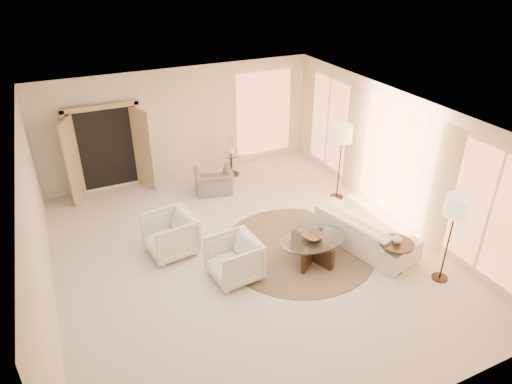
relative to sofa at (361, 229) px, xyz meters
name	(u,v)px	position (x,y,z in m)	size (l,w,h in m)	color
room	(245,192)	(-2.24, 0.64, 1.06)	(7.04, 8.04, 2.83)	silver
windows_right	(392,159)	(1.21, 0.74, 1.02)	(0.10, 6.40, 2.40)	#FFA566
window_back_corner	(264,113)	(0.06, 4.59, 1.02)	(1.70, 0.10, 2.40)	#FFA566
curtains_right	(364,147)	(1.16, 1.64, 0.97)	(0.06, 5.20, 2.60)	beige
french_doors	(107,151)	(-4.14, 4.46, 0.73)	(1.95, 0.66, 2.16)	tan
area_rug	(297,248)	(-1.23, 0.38, -0.33)	(3.09, 3.09, 0.01)	#423022
sofa	(361,229)	(0.00, 0.00, 0.00)	(2.29, 0.89, 0.67)	#EEE8CF
armchair_left	(170,233)	(-3.55, 1.32, 0.12)	(0.88, 0.83, 0.91)	#EEE8CF
armchair_right	(234,257)	(-2.72, 0.09, 0.10)	(0.84, 0.79, 0.87)	#EEE8CF
accent_chair	(214,178)	(-1.92, 3.30, 0.06)	(0.90, 0.59, 0.79)	gray
coffee_table	(312,246)	(-1.17, -0.06, -0.03)	(1.63, 1.63, 0.49)	black
end_table	(395,251)	(0.05, -0.96, 0.08)	(0.64, 0.64, 0.60)	black
side_table	(231,162)	(-1.16, 4.04, 0.03)	(0.52, 0.52, 0.60)	black
floor_lamp_near	(342,137)	(0.66, 1.80, 1.23)	(0.44, 0.44, 1.83)	black
floor_lamp_far	(456,210)	(0.66, -1.54, 1.11)	(0.41, 0.41, 1.70)	black
bowl	(313,237)	(-1.17, -0.06, 0.20)	(0.37, 0.37, 0.09)	brown
end_vase	(397,238)	(0.05, -0.96, 0.36)	(0.18, 0.18, 0.19)	white
side_vase	(231,150)	(-1.16, 4.04, 0.37)	(0.21, 0.21, 0.22)	white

